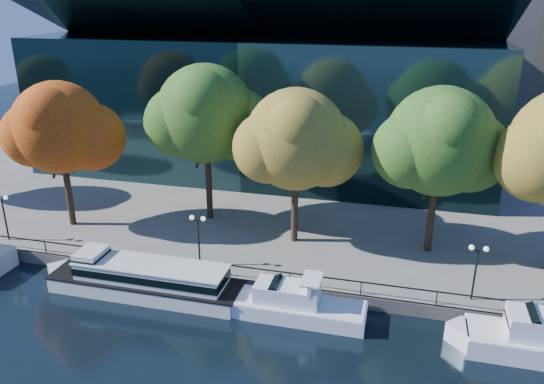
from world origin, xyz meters
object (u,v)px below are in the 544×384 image
(tree_4, at_px, (442,144))
(lamp_2, at_px, (477,260))
(tree_2, at_px, (207,116))
(cruiser_near, at_px, (288,303))
(tree_1, at_px, (61,130))
(lamp_0, at_px, (3,207))
(tree_3, at_px, (298,142))
(tour_boat, at_px, (141,277))
(lamp_1, at_px, (198,229))
(cruiser_far, at_px, (544,340))

(tree_4, bearing_deg, lamp_2, -68.71)
(tree_2, xyz_separation_m, tree_4, (19.32, -1.89, -0.62))
(tree_2, bearing_deg, cruiser_near, -50.56)
(tree_1, relative_size, lamp_0, 3.17)
(tree_1, xyz_separation_m, lamp_2, (33.37, -4.15, -5.71))
(tree_3, bearing_deg, tour_boat, -135.91)
(tree_4, bearing_deg, cruiser_near, -132.40)
(lamp_1, bearing_deg, cruiser_far, -9.39)
(tree_1, distance_m, tree_2, 12.30)
(tree_1, bearing_deg, tree_3, 4.84)
(tree_1, height_order, tree_3, tree_3)
(tree_4, distance_m, lamp_0, 35.39)
(tour_boat, xyz_separation_m, cruiser_near, (10.95, -0.19, -0.30))
(cruiser_far, distance_m, lamp_1, 23.96)
(cruiser_near, relative_size, cruiser_far, 0.97)
(tour_boat, xyz_separation_m, lamp_1, (3.22, 3.35, 2.73))
(tree_2, relative_size, tree_4, 1.06)
(tree_3, bearing_deg, tree_2, 162.13)
(tour_boat, xyz_separation_m, cruiser_far, (26.69, -0.53, -0.11))
(tour_boat, relative_size, tree_1, 1.22)
(cruiser_far, distance_m, tree_3, 21.48)
(lamp_0, bearing_deg, tree_3, 13.99)
(tree_4, bearing_deg, tree_3, -175.47)
(tour_boat, relative_size, tree_2, 1.11)
(lamp_0, bearing_deg, lamp_1, 0.00)
(tree_4, height_order, lamp_0, tree_4)
(tour_boat, height_order, lamp_1, lamp_1)
(tour_boat, distance_m, lamp_2, 23.31)
(tour_boat, xyz_separation_m, tree_1, (-10.47, 7.50, 8.43))
(lamp_0, xyz_separation_m, lamp_1, (17.17, 0.00, 0.00))
(tree_1, bearing_deg, tree_2, 21.20)
(cruiser_far, xyz_separation_m, tree_3, (-17.20, 9.72, 8.42))
(lamp_1, bearing_deg, tree_1, 163.14)
(tour_boat, xyz_separation_m, lamp_2, (22.90, 3.35, 2.73))
(lamp_1, bearing_deg, tree_3, 42.98)
(tree_3, bearing_deg, cruiser_near, -81.16)
(cruiser_far, relative_size, tree_4, 0.83)
(cruiser_far, bearing_deg, tree_2, 154.14)
(tree_2, height_order, lamp_1, tree_2)
(cruiser_near, relative_size, lamp_2, 2.64)
(cruiser_near, height_order, lamp_0, lamp_0)
(cruiser_near, relative_size, lamp_1, 2.64)
(tree_3, bearing_deg, tree_4, 4.53)
(tree_1, distance_m, lamp_0, 7.87)
(tree_3, xyz_separation_m, tree_4, (10.81, 0.86, 0.34))
(tour_boat, bearing_deg, tree_1, 144.38)
(tree_1, height_order, lamp_1, tree_1)
(lamp_0, height_order, lamp_1, same)
(tour_boat, bearing_deg, tree_3, 44.09)
(tree_2, xyz_separation_m, lamp_2, (21.93, -8.58, -6.54))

